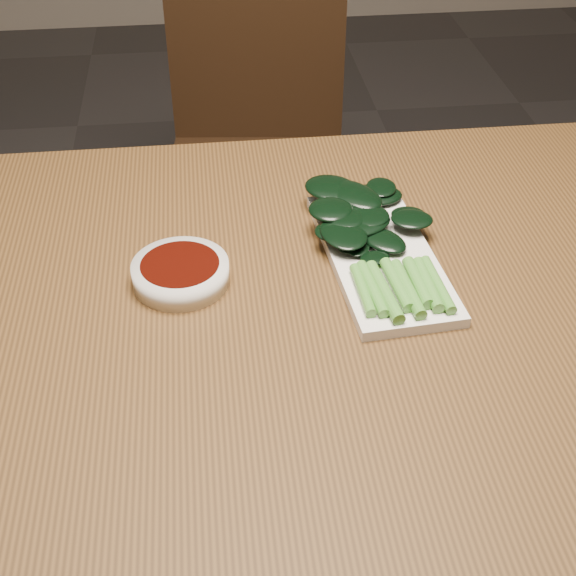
{
  "coord_description": "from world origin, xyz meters",
  "views": [
    {
      "loc": [
        -0.1,
        -0.73,
        1.35
      ],
      "look_at": [
        -0.01,
        0.01,
        0.76
      ],
      "focal_mm": 50.0,
      "sensor_mm": 36.0,
      "label": 1
    }
  ],
  "objects_px": {
    "table": "(300,344)",
    "sauce_bowl": "(181,272)",
    "gai_lan": "(362,222)",
    "serving_plate": "(381,256)",
    "chair_far": "(257,142)"
  },
  "relations": [
    {
      "from": "sauce_bowl",
      "to": "serving_plate",
      "type": "xyz_separation_m",
      "value": [
        0.25,
        0.02,
        -0.01
      ]
    },
    {
      "from": "table",
      "to": "serving_plate",
      "type": "relative_size",
      "value": 4.74
    },
    {
      "from": "table",
      "to": "sauce_bowl",
      "type": "xyz_separation_m",
      "value": [
        -0.14,
        0.05,
        0.09
      ]
    },
    {
      "from": "chair_far",
      "to": "gai_lan",
      "type": "height_order",
      "value": "chair_far"
    },
    {
      "from": "table",
      "to": "sauce_bowl",
      "type": "height_order",
      "value": "sauce_bowl"
    },
    {
      "from": "chair_far",
      "to": "serving_plate",
      "type": "xyz_separation_m",
      "value": [
        0.09,
        -0.82,
        0.27
      ]
    },
    {
      "from": "gai_lan",
      "to": "sauce_bowl",
      "type": "bearing_deg",
      "value": -164.74
    },
    {
      "from": "table",
      "to": "gai_lan",
      "type": "xyz_separation_m",
      "value": [
        0.09,
        0.11,
        0.1
      ]
    },
    {
      "from": "chair_far",
      "to": "sauce_bowl",
      "type": "height_order",
      "value": "chair_far"
    },
    {
      "from": "table",
      "to": "gai_lan",
      "type": "relative_size",
      "value": 4.45
    },
    {
      "from": "gai_lan",
      "to": "serving_plate",
      "type": "bearing_deg",
      "value": -72.79
    },
    {
      "from": "sauce_bowl",
      "to": "serving_plate",
      "type": "distance_m",
      "value": 0.25
    },
    {
      "from": "table",
      "to": "sauce_bowl",
      "type": "distance_m",
      "value": 0.17
    },
    {
      "from": "table",
      "to": "chair_far",
      "type": "height_order",
      "value": "chair_far"
    },
    {
      "from": "sauce_bowl",
      "to": "serving_plate",
      "type": "relative_size",
      "value": 0.4
    }
  ]
}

